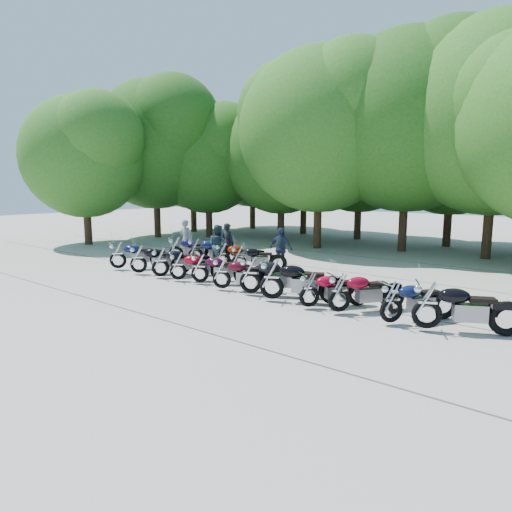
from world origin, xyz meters
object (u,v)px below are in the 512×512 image
Objects in this scene: motorcycle_0 at (118,254)px; motorcycle_10 at (392,301)px; motorcycle_3 at (178,265)px; motorcycle_8 at (309,288)px; motorcycle_9 at (340,291)px; rider_1 at (218,245)px; motorcycle_1 at (138,258)px; motorcycle_2 at (160,261)px; motorcycle_6 at (251,273)px; motorcycle_7 at (272,278)px; motorcycle_11 at (427,303)px; motorcycle_5 at (222,272)px; rider_0 at (186,239)px; motorcycle_4 at (200,267)px; motorcycle_12 at (176,248)px; motorcycle_14 at (223,254)px; motorcycle_13 at (195,250)px; rider_3 at (228,243)px; motorcycle_15 at (239,257)px; rider_2 at (281,249)px.

motorcycle_10 is at bearing -138.13° from motorcycle_0.
motorcycle_3 is 5.76m from motorcycle_8.
motorcycle_9 is 1.27× the size of rider_1.
motorcycle_1 is 1.01× the size of motorcycle_2.
motorcycle_6 is 1.12× the size of motorcycle_10.
motorcycle_11 is at bearing -115.08° from motorcycle_7.
motorcycle_11 is at bearing -116.83° from motorcycle_5.
motorcycle_7 is at bearing 145.05° from rider_0.
motorcycle_0 is 1.10× the size of motorcycle_3.
motorcycle_4 is 0.94× the size of motorcycle_12.
motorcycle_3 is 0.86× the size of motorcycle_6.
motorcycle_5 is 0.95× the size of motorcycle_12.
motorcycle_9 is at bearing -125.46° from motorcycle_4.
motorcycle_14 is (1.71, 3.01, -0.04)m from motorcycle_1.
motorcycle_8 is at bearing -126.73° from motorcycle_4.
motorcycle_2 reaches higher than motorcycle_14.
motorcycle_8 is at bearing -116.39° from motorcycle_7.
motorcycle_0 is 3.29m from motorcycle_13.
motorcycle_11 reaches higher than motorcycle_2.
motorcycle_1 is at bearing 52.07° from motorcycle_3.
motorcycle_0 reaches higher than motorcycle_8.
motorcycle_2 is 4.15m from rider_3.
rider_3 is (-10.37, 4.13, 0.20)m from motorcycle_11.
motorcycle_15 is (0.55, 2.73, 0.01)m from motorcycle_3.
motorcycle_3 is 2.91m from motorcycle_14.
motorcycle_7 is 5.26m from rider_2.
motorcycle_6 reaches higher than motorcycle_12.
motorcycle_0 is 1.12× the size of motorcycle_8.
motorcycle_1 is at bearing 43.13° from rider_2.
motorcycle_8 is 0.92× the size of motorcycle_9.
motorcycle_9 is at bearing 32.13° from motorcycle_10.
motorcycle_0 is 5.06m from motorcycle_15.
rider_3 is at bearing 40.77° from motorcycle_11.
motorcycle_5 is (3.19, 0.00, -0.02)m from motorcycle_2.
motorcycle_15 is at bearing -52.91° from motorcycle_3.
motorcycle_4 is at bearing 54.06° from motorcycle_5.
motorcycle_2 is at bearing 117.97° from motorcycle_14.
rider_2 reaches higher than motorcycle_12.
motorcycle_10 is at bearing 152.67° from rider_0.
motorcycle_7 is at bearing -128.05° from motorcycle_6.
motorcycle_9 is at bearing -164.69° from motorcycle_14.
motorcycle_1 is at bearing 80.40° from rider_3.
rider_0 reaches higher than motorcycle_7.
rider_1 is (2.52, 3.34, 0.23)m from motorcycle_0.
motorcycle_3 is at bearing 62.45° from motorcycle_5.
motorcycle_5 is at bearing 62.51° from motorcycle_11.
motorcycle_4 is at bearing -134.92° from motorcycle_0.
rider_2 is (-4.22, 4.40, 0.28)m from motorcycle_8.
motorcycle_12 reaches higher than motorcycle_3.
motorcycle_8 is 3.29m from motorcycle_11.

